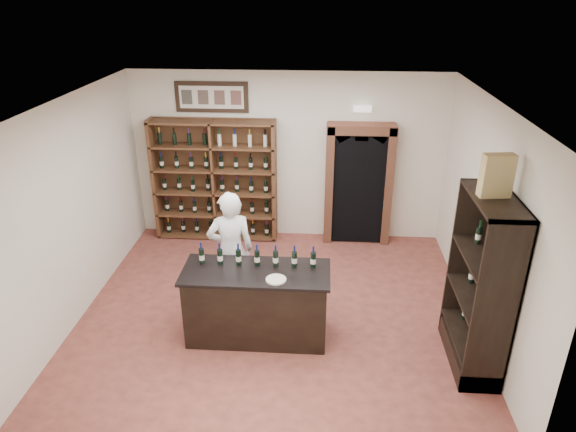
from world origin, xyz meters
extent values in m
plane|color=#97493C|center=(0.00, 0.00, 0.00)|extent=(5.50, 5.50, 0.00)
plane|color=white|center=(0.00, 0.00, 3.00)|extent=(5.50, 5.50, 0.00)
cube|color=silver|center=(0.00, 2.50, 1.50)|extent=(5.50, 0.04, 3.00)
cube|color=silver|center=(-2.75, 0.00, 1.50)|extent=(0.04, 5.00, 3.00)
cube|color=silver|center=(2.75, 0.00, 1.50)|extent=(0.04, 5.00, 3.00)
cube|color=#4F331B|center=(-1.30, 2.47, 1.10)|extent=(2.20, 0.02, 2.20)
cube|color=#4F331B|center=(-2.37, 2.29, 1.10)|extent=(0.06, 0.38, 2.20)
cube|color=#4F331B|center=(-0.23, 2.29, 1.10)|extent=(0.06, 0.38, 2.20)
cube|color=#4F331B|center=(-1.30, 2.29, 1.10)|extent=(0.04, 0.38, 2.20)
cube|color=#4F331B|center=(-1.30, 2.29, 0.04)|extent=(2.18, 0.38, 0.04)
cube|color=#4F331B|center=(-1.30, 2.29, 0.46)|extent=(2.18, 0.38, 0.04)
cube|color=#4F331B|center=(-1.30, 2.29, 0.89)|extent=(2.18, 0.38, 0.03)
cube|color=#4F331B|center=(-1.30, 2.29, 1.31)|extent=(2.18, 0.38, 0.04)
cube|color=#4F331B|center=(-1.30, 2.29, 1.74)|extent=(2.18, 0.38, 0.04)
cube|color=#4F331B|center=(-1.30, 2.29, 2.16)|extent=(2.18, 0.38, 0.04)
cube|color=black|center=(-1.30, 2.47, 2.55)|extent=(1.25, 0.04, 0.52)
cube|color=black|center=(1.25, 2.34, 1.06)|extent=(0.97, 0.29, 2.05)
cube|color=#9D593C|center=(0.74, 2.32, 1.07)|extent=(0.14, 0.35, 2.15)
cube|color=#9D593C|center=(1.76, 2.32, 1.07)|extent=(0.14, 0.35, 2.15)
cube|color=#9D593C|center=(1.25, 2.32, 2.09)|extent=(1.15, 0.35, 0.16)
cube|color=white|center=(1.25, 2.42, 2.40)|extent=(0.30, 0.10, 0.10)
cube|color=black|center=(-0.20, -0.60, 0.47)|extent=(1.80, 0.70, 0.94)
cube|color=black|center=(-0.20, -0.60, 0.98)|extent=(1.88, 0.78, 0.04)
cylinder|color=black|center=(-0.92, -0.46, 1.10)|extent=(0.07, 0.07, 0.21)
cylinder|color=beige|center=(-0.92, -0.46, 1.09)|extent=(0.07, 0.07, 0.07)
cylinder|color=navy|center=(-0.92, -0.46, 1.25)|extent=(0.03, 0.03, 0.09)
cylinder|color=black|center=(-0.68, -0.46, 1.10)|extent=(0.07, 0.07, 0.21)
cylinder|color=beige|center=(-0.68, -0.46, 1.09)|extent=(0.07, 0.07, 0.07)
cylinder|color=navy|center=(-0.68, -0.46, 1.25)|extent=(0.03, 0.03, 0.09)
cylinder|color=black|center=(-0.44, -0.46, 1.10)|extent=(0.07, 0.07, 0.21)
cylinder|color=beige|center=(-0.44, -0.46, 1.09)|extent=(0.07, 0.07, 0.07)
cylinder|color=navy|center=(-0.44, -0.46, 1.25)|extent=(0.03, 0.03, 0.09)
cylinder|color=black|center=(-0.20, -0.46, 1.10)|extent=(0.07, 0.07, 0.21)
cylinder|color=beige|center=(-0.20, -0.46, 1.09)|extent=(0.07, 0.07, 0.07)
cylinder|color=navy|center=(-0.20, -0.46, 1.25)|extent=(0.03, 0.03, 0.09)
cylinder|color=black|center=(0.04, -0.46, 1.10)|extent=(0.07, 0.07, 0.21)
cylinder|color=beige|center=(0.04, -0.46, 1.09)|extent=(0.07, 0.07, 0.07)
cylinder|color=navy|center=(0.04, -0.46, 1.25)|extent=(0.03, 0.03, 0.09)
cylinder|color=black|center=(0.28, -0.46, 1.10)|extent=(0.07, 0.07, 0.21)
cylinder|color=beige|center=(0.28, -0.46, 1.09)|extent=(0.07, 0.07, 0.07)
cylinder|color=navy|center=(0.28, -0.46, 1.25)|extent=(0.03, 0.03, 0.09)
cylinder|color=black|center=(0.52, -0.46, 1.10)|extent=(0.07, 0.07, 0.21)
cylinder|color=beige|center=(0.52, -0.46, 1.09)|extent=(0.07, 0.07, 0.07)
cylinder|color=navy|center=(0.52, -0.46, 1.25)|extent=(0.03, 0.03, 0.09)
cube|color=black|center=(2.72, -0.90, 1.10)|extent=(0.02, 1.20, 2.20)
cube|color=black|center=(2.49, -1.48, 1.10)|extent=(0.48, 0.04, 2.20)
cube|color=black|center=(2.49, -0.32, 1.10)|extent=(0.48, 0.04, 2.20)
cube|color=black|center=(2.49, -0.90, 2.18)|extent=(0.48, 1.20, 0.04)
cube|color=black|center=(2.49, -0.90, 0.12)|extent=(0.48, 1.20, 0.24)
cube|color=black|center=(2.49, -0.90, 0.35)|extent=(0.48, 1.16, 0.03)
cube|color=black|center=(2.49, -0.90, 0.90)|extent=(0.48, 1.16, 0.03)
cube|color=black|center=(2.49, -0.90, 1.45)|extent=(0.48, 1.16, 0.03)
imported|color=white|center=(-0.64, 0.09, 0.89)|extent=(0.74, 0.58, 1.78)
cylinder|color=beige|center=(0.07, -0.81, 1.01)|extent=(0.25, 0.25, 0.02)
cube|color=tan|center=(2.47, -0.86, 2.44)|extent=(0.35, 0.18, 0.48)
camera|label=1|loc=(0.59, -6.17, 4.33)|focal=32.00mm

